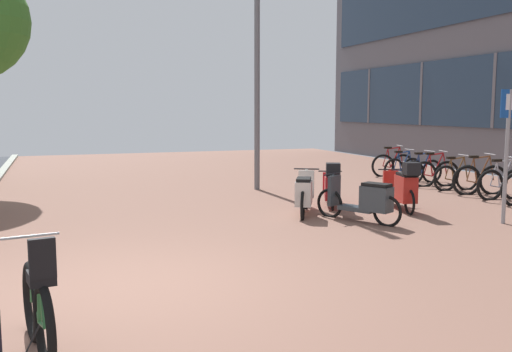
{
  "coord_description": "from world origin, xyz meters",
  "views": [
    {
      "loc": [
        -0.79,
        -6.41,
        2.06
      ],
      "look_at": [
        2.04,
        1.38,
        1.06
      ],
      "focal_mm": 39.14,
      "sensor_mm": 36.0,
      "label": 1
    }
  ],
  "objects_px": {
    "bicycle_rack_01": "(503,184)",
    "bicycle_rack_05": "(423,171)",
    "bicycle_rack_04": "(435,174)",
    "lamp_post": "(257,52)",
    "parking_sign": "(507,141)",
    "bicycle_rack_03": "(456,177)",
    "bicycle_rack_06": "(403,168)",
    "scooter_mid": "(332,186)",
    "scooter_far": "(364,200)",
    "scooter_extra": "(304,194)",
    "scooter_near": "(403,188)",
    "bicycle_rack_07": "(393,165)",
    "bicycle_rack_02": "(480,180)",
    "bicycle_foreground": "(34,309)"
  },
  "relations": [
    {
      "from": "bicycle_rack_01",
      "to": "scooter_mid",
      "type": "xyz_separation_m",
      "value": [
        -4.16,
        0.42,
        0.09
      ]
    },
    {
      "from": "bicycle_rack_01",
      "to": "scooter_mid",
      "type": "relative_size",
      "value": 0.9
    },
    {
      "from": "scooter_mid",
      "to": "bicycle_rack_03",
      "type": "bearing_deg",
      "value": 15.11
    },
    {
      "from": "bicycle_rack_03",
      "to": "bicycle_rack_06",
      "type": "distance_m",
      "value": 2.3
    },
    {
      "from": "bicycle_rack_01",
      "to": "lamp_post",
      "type": "xyz_separation_m",
      "value": [
        -4.73,
        3.42,
        3.13
      ]
    },
    {
      "from": "bicycle_rack_05",
      "to": "scooter_mid",
      "type": "xyz_separation_m",
      "value": [
        -4.26,
        -2.65,
        0.11
      ]
    },
    {
      "from": "bicycle_rack_06",
      "to": "scooter_mid",
      "type": "distance_m",
      "value": 5.36
    },
    {
      "from": "bicycle_rack_03",
      "to": "scooter_mid",
      "type": "bearing_deg",
      "value": -164.89
    },
    {
      "from": "bicycle_rack_03",
      "to": "scooter_mid",
      "type": "distance_m",
      "value": 4.28
    },
    {
      "from": "bicycle_rack_03",
      "to": "scooter_extra",
      "type": "bearing_deg",
      "value": -161.31
    },
    {
      "from": "bicycle_rack_06",
      "to": "lamp_post",
      "type": "distance_m",
      "value": 5.68
    },
    {
      "from": "bicycle_rack_03",
      "to": "parking_sign",
      "type": "xyz_separation_m",
      "value": [
        -2.0,
        -3.68,
        1.16
      ]
    },
    {
      "from": "bicycle_rack_02",
      "to": "bicycle_rack_05",
      "type": "distance_m",
      "value": 2.3
    },
    {
      "from": "bicycle_rack_06",
      "to": "scooter_far",
      "type": "distance_m",
      "value": 6.62
    },
    {
      "from": "bicycle_rack_04",
      "to": "bicycle_rack_06",
      "type": "relative_size",
      "value": 1.04
    },
    {
      "from": "bicycle_rack_04",
      "to": "lamp_post",
      "type": "height_order",
      "value": "lamp_post"
    },
    {
      "from": "scooter_extra",
      "to": "lamp_post",
      "type": "distance_m",
      "value": 4.74
    },
    {
      "from": "bicycle_foreground",
      "to": "scooter_near",
      "type": "height_order",
      "value": "bicycle_foreground"
    },
    {
      "from": "bicycle_rack_06",
      "to": "scooter_extra",
      "type": "xyz_separation_m",
      "value": [
        -5.04,
        -4.0,
        0.09
      ]
    },
    {
      "from": "bicycle_rack_06",
      "to": "bicycle_rack_07",
      "type": "xyz_separation_m",
      "value": [
        0.16,
        0.77,
        0.02
      ]
    },
    {
      "from": "bicycle_rack_05",
      "to": "bicycle_rack_07",
      "type": "xyz_separation_m",
      "value": [
        0.03,
        1.53,
        0.02
      ]
    },
    {
      "from": "bicycle_rack_01",
      "to": "bicycle_rack_05",
      "type": "height_order",
      "value": "bicycle_rack_01"
    },
    {
      "from": "scooter_extra",
      "to": "lamp_post",
      "type": "relative_size",
      "value": 0.25
    },
    {
      "from": "scooter_far",
      "to": "scooter_extra",
      "type": "relative_size",
      "value": 1.03
    },
    {
      "from": "bicycle_rack_01",
      "to": "bicycle_rack_03",
      "type": "xyz_separation_m",
      "value": [
        -0.03,
        1.53,
        -0.02
      ]
    },
    {
      "from": "bicycle_rack_04",
      "to": "bicycle_rack_06",
      "type": "bearing_deg",
      "value": 88.18
    },
    {
      "from": "bicycle_rack_01",
      "to": "scooter_far",
      "type": "relative_size",
      "value": 0.87
    },
    {
      "from": "bicycle_rack_01",
      "to": "scooter_near",
      "type": "xyz_separation_m",
      "value": [
        -2.99,
        -0.44,
        0.12
      ]
    },
    {
      "from": "bicycle_rack_03",
      "to": "scooter_far",
      "type": "relative_size",
      "value": 0.81
    },
    {
      "from": "bicycle_rack_05",
      "to": "lamp_post",
      "type": "bearing_deg",
      "value": 175.76
    },
    {
      "from": "parking_sign",
      "to": "scooter_near",
      "type": "bearing_deg",
      "value": 119.46
    },
    {
      "from": "scooter_far",
      "to": "bicycle_rack_04",
      "type": "bearing_deg",
      "value": 39.35
    },
    {
      "from": "bicycle_rack_01",
      "to": "bicycle_rack_07",
      "type": "distance_m",
      "value": 4.6
    },
    {
      "from": "bicycle_rack_05",
      "to": "bicycle_rack_06",
      "type": "bearing_deg",
      "value": 99.53
    },
    {
      "from": "bicycle_rack_01",
      "to": "scooter_extra",
      "type": "height_order",
      "value": "bicycle_rack_01"
    },
    {
      "from": "lamp_post",
      "to": "parking_sign",
      "type": "bearing_deg",
      "value": -64.08
    },
    {
      "from": "bicycle_rack_06",
      "to": "parking_sign",
      "type": "distance_m",
      "value": 6.41
    },
    {
      "from": "bicycle_rack_04",
      "to": "bicycle_rack_06",
      "type": "height_order",
      "value": "bicycle_rack_04"
    },
    {
      "from": "bicycle_rack_07",
      "to": "scooter_extra",
      "type": "xyz_separation_m",
      "value": [
        -5.2,
        -4.77,
        0.06
      ]
    },
    {
      "from": "bicycle_rack_07",
      "to": "scooter_extra",
      "type": "relative_size",
      "value": 0.84
    },
    {
      "from": "bicycle_rack_02",
      "to": "scooter_near",
      "type": "height_order",
      "value": "scooter_near"
    },
    {
      "from": "bicycle_rack_07",
      "to": "bicycle_rack_03",
      "type": "bearing_deg",
      "value": -93.01
    },
    {
      "from": "bicycle_rack_01",
      "to": "parking_sign",
      "type": "distance_m",
      "value": 3.16
    },
    {
      "from": "scooter_near",
      "to": "scooter_extra",
      "type": "distance_m",
      "value": 2.09
    },
    {
      "from": "bicycle_foreground",
      "to": "bicycle_rack_02",
      "type": "height_order",
      "value": "bicycle_foreground"
    },
    {
      "from": "bicycle_rack_04",
      "to": "scooter_extra",
      "type": "bearing_deg",
      "value": -153.65
    },
    {
      "from": "bicycle_foreground",
      "to": "scooter_mid",
      "type": "xyz_separation_m",
      "value": [
        5.67,
        5.5,
        0.05
      ]
    },
    {
      "from": "scooter_far",
      "to": "scooter_extra",
      "type": "distance_m",
      "value": 1.26
    },
    {
      "from": "bicycle_rack_07",
      "to": "parking_sign",
      "type": "relative_size",
      "value": 0.56
    },
    {
      "from": "bicycle_rack_04",
      "to": "scooter_extra",
      "type": "relative_size",
      "value": 0.84
    }
  ]
}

